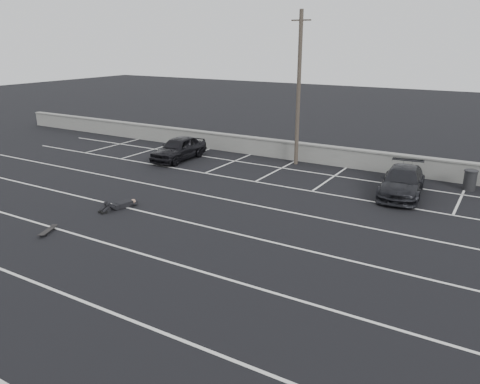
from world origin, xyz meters
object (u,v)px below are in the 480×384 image
Objects in this scene: person at (124,202)px; skateboard at (48,231)px; car_right at (402,182)px; car_left at (179,148)px; utility_pole at (299,89)px; trash_bin at (470,180)px.

skateboard is (-0.38, -3.47, -0.14)m from person.
car_right is 4.94× the size of skateboard.
person is at bearing -69.78° from car_left.
utility_pole is (-6.34, 2.63, 3.50)m from car_right.
car_left is 4.56× the size of skateboard.
person is (-3.21, -10.15, -3.90)m from utility_pole.
car_right is 3.47m from trash_bin.
car_left is at bearing 173.73° from car_right.
trash_bin is (15.09, 2.33, -0.19)m from car_left.
trash_bin reaches higher than skateboard.
utility_pole reaches higher than car_right.
utility_pole is at bearing 21.16° from car_left.
trash_bin is at bearing 36.86° from car_right.
utility_pole reaches higher than car_left.
car_left reaches higher than skateboard.
car_left is 1.71× the size of person.
car_left reaches higher than trash_bin.
car_left is 4.16× the size of trash_bin.
car_left reaches higher than person.
skateboard is at bearing -84.35° from person.
car_right is (12.55, -0.04, -0.05)m from car_left.
person is (-12.09, -9.89, -0.26)m from trash_bin.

